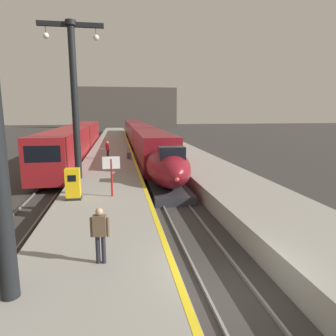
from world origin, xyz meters
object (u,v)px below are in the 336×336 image
regional_train_adjacent (78,139)px  passenger_near_edge (108,148)px  station_column_mid (74,88)px  rolling_suitcase (129,156)px  ticket_machine_yellow (73,185)px  passenger_mid_platform (100,231)px  departure_info_board (111,168)px  highspeed_train_main (140,136)px

regional_train_adjacent → passenger_near_edge: bearing=-68.0°
passenger_near_edge → station_column_mid: bearing=-101.2°
regional_train_adjacent → station_column_mid: 18.77m
rolling_suitcase → ticket_machine_yellow: 13.54m
passenger_mid_platform → rolling_suitcase: bearing=85.5°
departure_info_board → passenger_mid_platform: bearing=-91.7°
station_column_mid → departure_info_board: size_ratio=4.69×
highspeed_train_main → ticket_machine_yellow: highspeed_train_main is taller
highspeed_train_main → station_column_mid: 24.56m
rolling_suitcase → departure_info_board: (-1.37, -12.87, 1.20)m
regional_train_adjacent → departure_info_board: size_ratio=17.26×
regional_train_adjacent → departure_info_board: regional_train_adjacent is taller
highspeed_train_main → passenger_mid_platform: highspeed_train_main is taller
passenger_mid_platform → ticket_machine_yellow: 7.21m
highspeed_train_main → passenger_mid_platform: bearing=-96.2°
highspeed_train_main → rolling_suitcase: highspeed_train_main is taller
highspeed_train_main → station_column_mid: size_ratio=5.68×
regional_train_adjacent → passenger_near_edge: 10.33m
rolling_suitcase → departure_info_board: bearing=-96.1°
station_column_mid → passenger_near_edge: 9.91m
passenger_mid_platform → ticket_machine_yellow: passenger_mid_platform is taller
regional_train_adjacent → rolling_suitcase: 11.61m
regional_train_adjacent → ticket_machine_yellow: size_ratio=22.87×
highspeed_train_main → passenger_near_edge: size_ratio=33.41×
departure_info_board → regional_train_adjacent: bearing=101.1°
station_column_mid → departure_info_board: 6.96m
highspeed_train_main → passenger_mid_platform: (-3.83, -35.42, 0.08)m
passenger_near_edge → departure_info_board: bearing=-87.4°
highspeed_train_main → rolling_suitcase: 15.47m
ticket_machine_yellow → departure_info_board: bearing=7.3°
regional_train_adjacent → departure_info_board: (4.48, -22.87, 0.43)m
highspeed_train_main → rolling_suitcase: size_ratio=57.50×
highspeed_train_main → passenger_near_edge: 15.46m
rolling_suitcase → highspeed_train_main: bearing=81.7°
station_column_mid → rolling_suitcase: station_column_mid is taller
regional_train_adjacent → rolling_suitcase: regional_train_adjacent is taller
highspeed_train_main → ticket_machine_yellow: bearing=-101.1°
regional_train_adjacent → rolling_suitcase: (5.86, -10.00, -0.77)m
highspeed_train_main → regional_train_adjacent: (-8.10, -5.30, 0.17)m
regional_train_adjacent → ticket_machine_yellow: bearing=-83.7°
station_column_mid → ticket_machine_yellow: bearing=-86.1°
passenger_mid_platform → rolling_suitcase: (1.58, 20.12, -0.69)m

